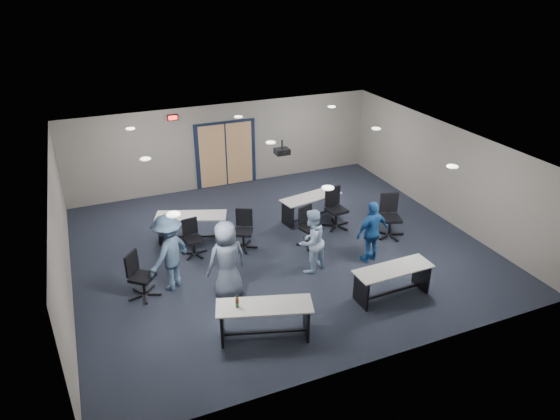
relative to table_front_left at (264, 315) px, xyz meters
name	(u,v)px	position (x,y,z in m)	size (l,w,h in m)	color
floor	(279,247)	(1.58, 3.09, -0.51)	(10.00, 10.00, 0.00)	black
back_wall	(225,145)	(1.58, 7.59, 0.84)	(10.00, 0.04, 2.70)	gray
front_wall	(379,301)	(1.58, -1.41, 0.84)	(10.00, 0.04, 2.70)	gray
left_wall	(61,238)	(-3.42, 3.09, 0.84)	(0.04, 9.00, 2.70)	gray
right_wall	(443,171)	(6.58, 3.09, 0.84)	(0.04, 9.00, 2.70)	gray
ceiling	(279,147)	(1.58, 3.09, 2.19)	(10.00, 9.00, 0.04)	silver
double_door	(226,155)	(1.58, 7.55, 0.54)	(2.00, 0.07, 2.20)	black
exit_sign	(173,118)	(-0.02, 7.53, 1.94)	(0.32, 0.07, 0.18)	black
ceiling_projector	(282,151)	(1.88, 3.58, 1.89)	(0.35, 0.32, 0.37)	black
ceiling_can_lights	(275,146)	(1.58, 3.34, 2.16)	(6.24, 5.74, 0.02)	white
table_front_left	(264,315)	(0.00, 0.00, 0.00)	(1.93, 1.13, 1.02)	beige
table_front_right	(393,277)	(3.04, 0.18, -0.03)	(1.77, 0.62, 0.71)	beige
table_back_left	(192,223)	(-0.37, 4.31, -0.01)	(1.91, 1.19, 0.74)	beige
table_back_right	(311,203)	(3.03, 4.21, -0.02)	(1.86, 0.91, 0.84)	beige
chair_back_a	(193,238)	(-0.52, 3.55, -0.04)	(0.59, 0.59, 0.94)	black
chair_back_b	(243,230)	(0.73, 3.39, 0.00)	(0.64, 0.64, 1.02)	black
chair_back_c	(311,227)	(2.39, 2.88, 0.01)	(0.66, 0.66, 1.04)	black
chair_back_d	(337,209)	(3.48, 3.51, 0.05)	(0.70, 0.70, 1.12)	black
chair_loose_left	(142,276)	(-1.95, 2.26, 0.01)	(0.66, 0.66, 1.05)	black
chair_loose_right	(391,217)	(4.54, 2.50, 0.06)	(0.72, 0.72, 1.15)	black
person_plaid	(227,260)	(-0.24, 1.58, 0.39)	(0.88, 0.57, 1.80)	slate
person_lightblue	(311,241)	(1.87, 1.80, 0.27)	(0.77, 0.60, 1.58)	#C0E0FE
person_navy	(372,232)	(3.42, 1.65, 0.27)	(0.92, 0.38, 1.58)	#1D55A1
person_back	(169,253)	(-1.31, 2.37, 0.38)	(1.16, 0.67, 1.79)	#425B77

